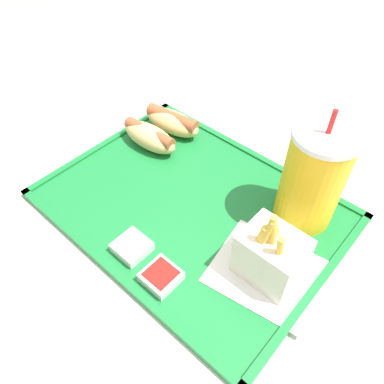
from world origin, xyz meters
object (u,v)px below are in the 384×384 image
(hot_dog_far, at_px, (172,121))
(hot_dog_near, at_px, (150,136))
(sauce_cup_ketchup, at_px, (161,276))
(sauce_cup_mayo, at_px, (132,247))
(soda_cup, at_px, (313,178))
(fries_carton, at_px, (271,256))

(hot_dog_far, height_order, hot_dog_near, same)
(hot_dog_far, distance_m, sauce_cup_ketchup, 0.33)
(hot_dog_far, height_order, sauce_cup_mayo, hot_dog_far)
(soda_cup, relative_size, fries_carton, 1.57)
(hot_dog_near, bearing_deg, hot_dog_far, 90.00)
(soda_cup, distance_m, sauce_cup_ketchup, 0.26)
(soda_cup, height_order, sauce_cup_mayo, soda_cup)
(hot_dog_far, height_order, fries_carton, fries_carton)
(fries_carton, distance_m, sauce_cup_mayo, 0.20)
(fries_carton, height_order, sauce_cup_ketchup, fries_carton)
(hot_dog_far, bearing_deg, hot_dog_near, -90.00)
(fries_carton, bearing_deg, hot_dog_far, 155.98)
(sauce_cup_ketchup, bearing_deg, fries_carton, 46.57)
(hot_dog_near, bearing_deg, fries_carton, -14.25)
(soda_cup, relative_size, sauce_cup_mayo, 4.24)
(hot_dog_far, bearing_deg, sauce_cup_mayo, -58.18)
(fries_carton, bearing_deg, sauce_cup_ketchup, -133.43)
(soda_cup, height_order, hot_dog_near, soda_cup)
(hot_dog_far, distance_m, sauce_cup_mayo, 0.29)
(sauce_cup_mayo, height_order, sauce_cup_ketchup, same)
(soda_cup, distance_m, fries_carton, 0.13)
(hot_dog_near, xyz_separation_m, sauce_cup_ketchup, (0.22, -0.19, -0.01))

